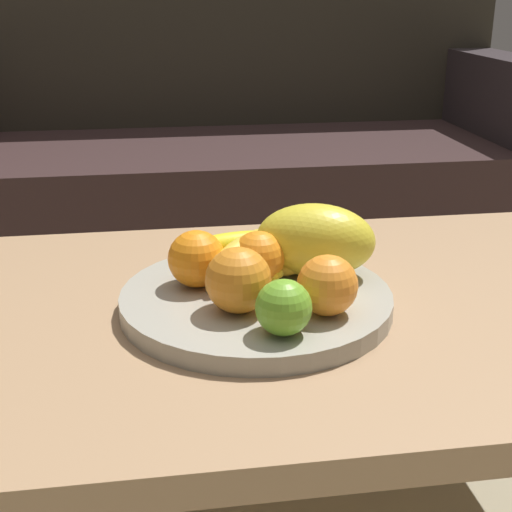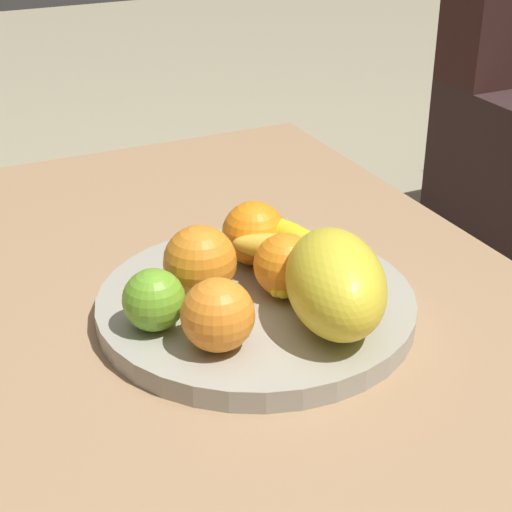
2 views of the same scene
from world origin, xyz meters
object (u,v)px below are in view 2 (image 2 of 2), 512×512
Objects in this scene: fruit_bowl at (256,305)px; orange_front at (218,315)px; orange_back at (254,233)px; banana_bunch at (301,259)px; coffee_table at (256,334)px; orange_right at (200,262)px; apple_front at (154,300)px; orange_left at (285,265)px; melon_large_front at (335,283)px.

orange_front is at bearing -45.94° from fruit_bowl.
orange_back is 0.07m from banana_bunch.
orange_back is at bearing 157.18° from coffee_table.
orange_right is 0.08m from apple_front.
orange_right reaches higher than orange_left.
orange_left is at bearing 65.83° from orange_right.
banana_bunch is (-0.02, 0.03, -0.01)m from orange_left.
fruit_bowl is 4.77× the size of orange_front.
melon_large_front is 0.13m from orange_front.
apple_front reaches higher than coffee_table.
melon_large_front is 0.96× the size of banana_bunch.
fruit_bowl is at bearing 60.76° from orange_right.
orange_front reaches higher than apple_front.
orange_left is 0.42× the size of banana_bunch.
fruit_bowl is at bearing -104.65° from orange_left.
coffee_table is at bearing 153.87° from fruit_bowl.
coffee_table is 14.75× the size of orange_back.
orange_back is (-0.04, 0.09, -0.00)m from orange_right.
orange_back is 1.16× the size of apple_front.
melon_large_front is at bearing 83.62° from orange_front.
melon_large_front is at bearing -7.90° from banana_bunch.
fruit_bowl is at bearing -152.03° from melon_large_front.
banana_bunch is at bearing 96.72° from apple_front.
melon_large_front is at bearing 5.10° from orange_back.
fruit_bowl is 0.08m from orange_right.
banana_bunch is at bearing 121.16° from orange_front.
orange_back is at bearing 143.52° from orange_front.
orange_right is (-0.12, -0.10, -0.01)m from melon_large_front.
orange_right is at bearing -63.00° from orange_back.
banana_bunch is (-0.01, 0.06, 0.04)m from fruit_bowl.
orange_right is 0.12m from banana_bunch.
orange_front is at bearing -58.84° from banana_bunch.
orange_right reaches higher than orange_back.
orange_left is 0.09m from orange_right.
orange_front is at bearing -12.80° from orange_right.
coffee_table is 0.06m from fruit_bowl.
orange_back is at bearing 156.17° from fruit_bowl.
apple_front is at bearing -83.28° from banana_bunch.
melon_large_front is (0.11, 0.04, 0.12)m from coffee_table.
orange_back is at bearing -174.90° from melon_large_front.
orange_front reaches higher than banana_bunch.
banana_bunch is at bearing 172.10° from melon_large_front.
apple_front is at bearing -114.14° from melon_large_front.
apple_front is at bearing -83.96° from fruit_bowl.
coffee_table is 3.16× the size of fruit_bowl.
orange_right is at bearing -114.17° from orange_left.
melon_large_front is (0.09, 0.05, 0.06)m from fruit_bowl.
melon_large_front is 2.18× the size of orange_front.
orange_front is 0.13m from orange_left.
apple_front reaches higher than banana_bunch.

